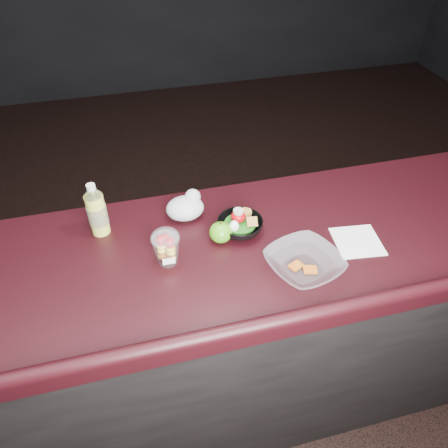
{
  "coord_description": "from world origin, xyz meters",
  "views": [
    {
      "loc": [
        -0.26,
        -0.76,
        2.08
      ],
      "look_at": [
        0.02,
        0.33,
        1.1
      ],
      "focal_mm": 35.0,
      "sensor_mm": 36.0,
      "label": 1
    }
  ],
  "objects_px": {
    "snack_bowl": "(240,225)",
    "fruit_cup": "(166,247)",
    "lemonade_bottle": "(97,213)",
    "takeout_bowl": "(304,264)",
    "green_apple": "(221,232)"
  },
  "relations": [
    {
      "from": "snack_bowl",
      "to": "fruit_cup",
      "type": "bearing_deg",
      "value": -162.84
    },
    {
      "from": "lemonade_bottle",
      "to": "fruit_cup",
      "type": "xyz_separation_m",
      "value": [
        0.21,
        -0.21,
        -0.02
      ]
    },
    {
      "from": "lemonade_bottle",
      "to": "takeout_bowl",
      "type": "distance_m",
      "value": 0.73
    },
    {
      "from": "snack_bowl",
      "to": "takeout_bowl",
      "type": "distance_m",
      "value": 0.28
    },
    {
      "from": "lemonade_bottle",
      "to": "takeout_bowl",
      "type": "bearing_deg",
      "value": -29.55
    },
    {
      "from": "lemonade_bottle",
      "to": "green_apple",
      "type": "xyz_separation_m",
      "value": [
        0.41,
        -0.15,
        -0.05
      ]
    },
    {
      "from": "fruit_cup",
      "to": "snack_bowl",
      "type": "relative_size",
      "value": 0.78
    },
    {
      "from": "fruit_cup",
      "to": "snack_bowl",
      "type": "height_order",
      "value": "fruit_cup"
    },
    {
      "from": "green_apple",
      "to": "fruit_cup",
      "type": "bearing_deg",
      "value": -164.07
    },
    {
      "from": "fruit_cup",
      "to": "green_apple",
      "type": "relative_size",
      "value": 1.6
    },
    {
      "from": "lemonade_bottle",
      "to": "snack_bowl",
      "type": "distance_m",
      "value": 0.5
    },
    {
      "from": "green_apple",
      "to": "takeout_bowl",
      "type": "xyz_separation_m",
      "value": [
        0.23,
        -0.21,
        -0.01
      ]
    },
    {
      "from": "snack_bowl",
      "to": "takeout_bowl",
      "type": "xyz_separation_m",
      "value": [
        0.15,
        -0.24,
        -0.0
      ]
    },
    {
      "from": "takeout_bowl",
      "to": "fruit_cup",
      "type": "bearing_deg",
      "value": 160.56
    },
    {
      "from": "takeout_bowl",
      "to": "lemonade_bottle",
      "type": "bearing_deg",
      "value": 150.45
    }
  ]
}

